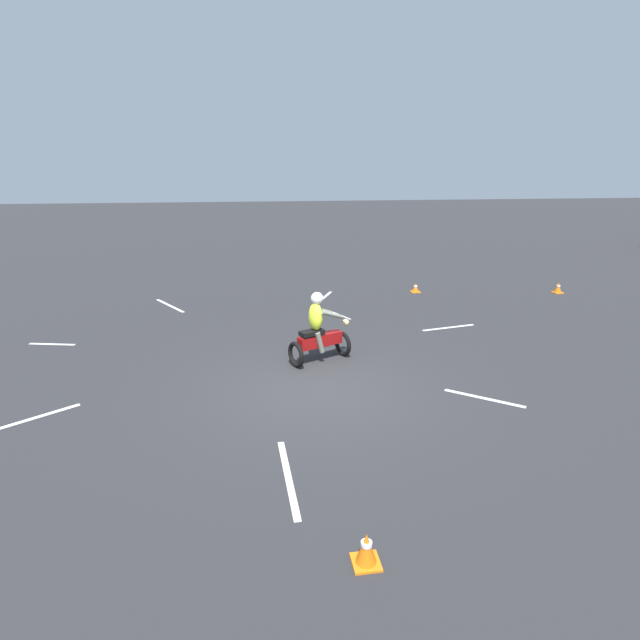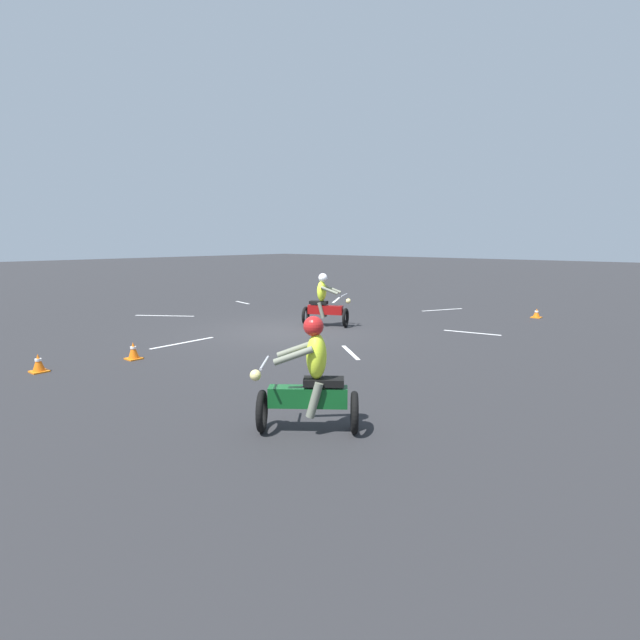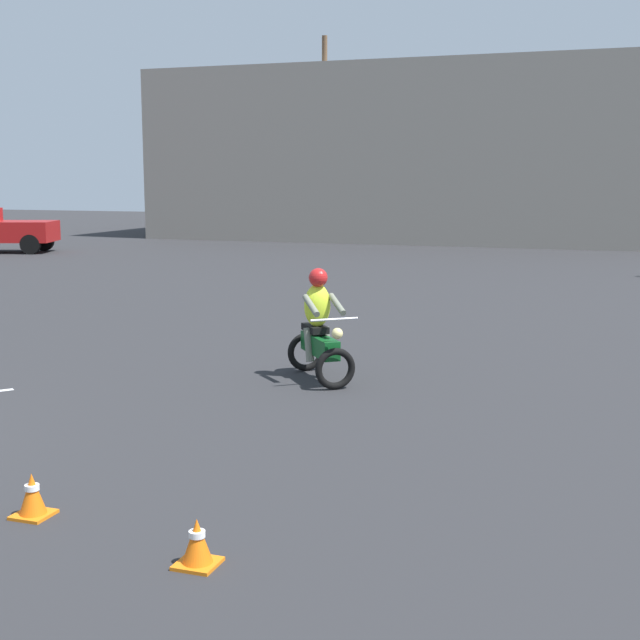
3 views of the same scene
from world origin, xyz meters
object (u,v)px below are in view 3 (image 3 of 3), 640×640
Objects in this scene: motorcycle_rider_background at (319,331)px; utility_pole_far at (325,141)px; traffic_cone_mid_left at (32,496)px; traffic_cone_near_left at (197,543)px.

utility_pole_far reaches higher than motorcycle_rider_background.
traffic_cone_mid_left is (-0.60, -5.95, -0.53)m from motorcycle_rider_background.
motorcycle_rider_background is 6.00m from traffic_cone_mid_left.
motorcycle_rider_background reaches higher than traffic_cone_near_left.
motorcycle_rider_background is 6.52m from traffic_cone_near_left.
traffic_cone_near_left is at bearing 62.35° from motorcycle_rider_background.
utility_pole_far is at bearing -109.77° from motorcycle_rider_background.
utility_pole_far is at bearing 107.43° from traffic_cone_near_left.
traffic_cone_mid_left is 0.04× the size of utility_pole_far.
utility_pole_far is (-9.04, 26.38, 3.83)m from motorcycle_rider_background.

